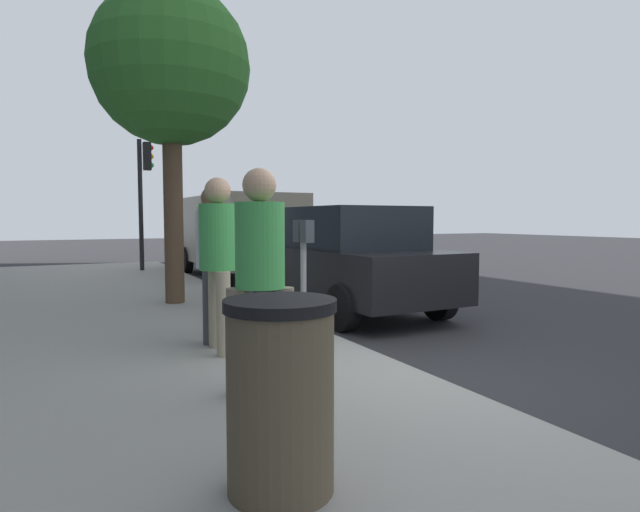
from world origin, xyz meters
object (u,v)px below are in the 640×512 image
Objects in this scene: pedestrian_bystander at (260,261)px; parking_officer at (213,250)px; street_tree at (171,68)px; traffic_signal at (144,183)px; trash_bin at (280,395)px; parked_van_far at (236,231)px; parked_sedan_near at (345,259)px; pedestrian_at_meter at (218,248)px; parking_meter at (303,254)px.

parking_officer is at bearing 15.28° from pedestrian_bystander.
street_tree reaches higher than traffic_signal.
trash_bin is (-12.73, 1.21, -1.92)m from traffic_signal.
trash_bin is at bearing 163.33° from parked_van_far.
parked_sedan_near is 7.96m from traffic_signal.
pedestrian_at_meter is 0.42× the size of parked_sedan_near.
pedestrian_at_meter is at bearing 95.24° from parking_meter.
parking_officer is 0.34× the size of street_tree.
pedestrian_at_meter is at bearing 175.95° from traffic_signal.
traffic_signal reaches higher than pedestrian_bystander.
street_tree reaches higher than parking_meter.
street_tree is at bearing 117.23° from parking_officer.
traffic_signal is (1.50, 2.15, 1.32)m from parked_van_far.
pedestrian_at_meter is at bearing 128.82° from parked_sedan_near.
pedestrian_bystander reaches higher than trash_bin.
pedestrian_bystander reaches higher than parking_meter.
pedestrian_at_meter is 4.57m from street_tree.
pedestrian_at_meter is 0.35× the size of parked_van_far.
pedestrian_at_meter is at bearing 161.01° from parked_van_far.
parked_sedan_near is 4.42× the size of trash_bin.
parking_meter is 0.27× the size of street_tree.
parking_officer is 4.18m from street_tree.
parking_officer is (0.45, 0.95, 0.05)m from parking_meter.
pedestrian_bystander is 1.65m from trash_bin.
parked_sedan_near is (2.19, -1.81, -0.27)m from parking_meter.
trash_bin is at bearing -69.63° from parking_officer.
street_tree is (5.08, -0.33, 2.83)m from pedestrian_bystander.
parked_van_far is (9.75, -2.92, 0.02)m from pedestrian_bystander.
trash_bin is at bearing 173.29° from street_tree.
pedestrian_bystander is 1.02× the size of parking_officer.
street_tree is at bearing 12.63° from parking_meter.
parking_meter is 1.05m from parking_officer.
parked_sedan_near is 1.24× the size of traffic_signal.
traffic_signal reaches higher than trash_bin.
pedestrian_bystander reaches higher than parking_officer.
parking_officer reaches higher than parking_meter.
pedestrian_bystander is at bearing 142.19° from parked_sedan_near.
street_tree is 7.44m from trash_bin.
parked_van_far reaches higher than pedestrian_at_meter.
parked_sedan_near reaches higher than trash_bin.
parked_sedan_near is (2.29, -2.85, -0.37)m from pedestrian_at_meter.
parking_meter is at bearing -27.00° from trash_bin.
pedestrian_bystander is 11.35m from traffic_signal.
street_tree is 1.46× the size of traffic_signal.
parked_van_far is at bearing -124.89° from traffic_signal.
pedestrian_at_meter is 1.02× the size of pedestrian_bystander.
street_tree is (3.60, -0.25, 2.81)m from pedestrian_at_meter.
pedestrian_bystander is 0.51× the size of traffic_signal.
parking_officer is at bearing 122.32° from parked_sedan_near.
parking_meter is 0.27× the size of parked_van_far.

